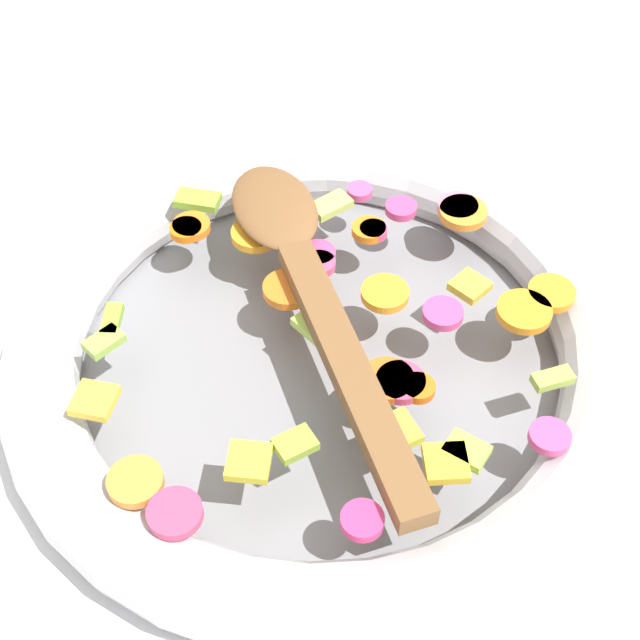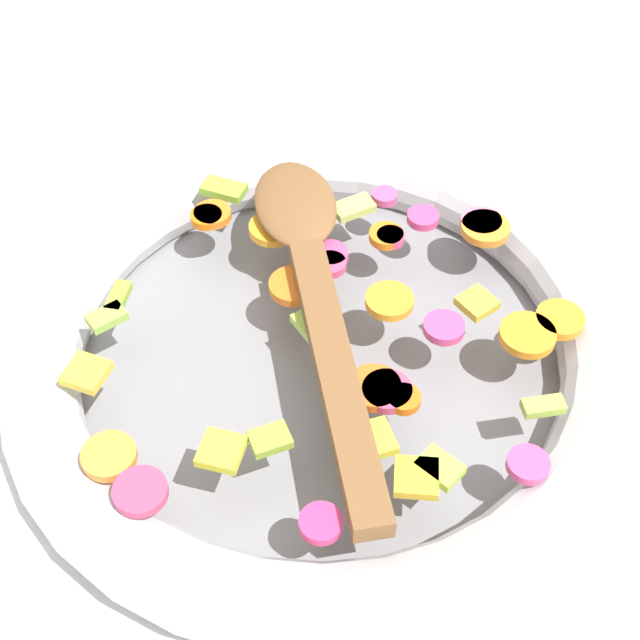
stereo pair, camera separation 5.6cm
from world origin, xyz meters
name	(u,v)px [view 1 (the left image)]	position (x,y,z in m)	size (l,w,h in m)	color
ground_plane	(320,369)	(0.00, 0.00, 0.00)	(4.00, 4.00, 0.00)	silver
skillet	(320,348)	(0.00, 0.00, 0.02)	(0.41, 0.41, 0.05)	slate
chopped_vegetables	(352,318)	(0.02, 0.00, 0.05)	(0.30, 0.31, 0.01)	orange
wooden_spoon	(307,278)	(-0.01, 0.02, 0.06)	(0.19, 0.28, 0.01)	brown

